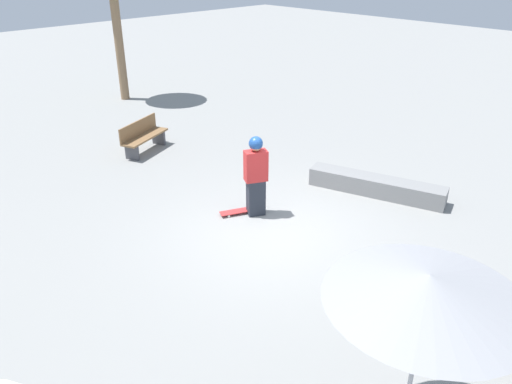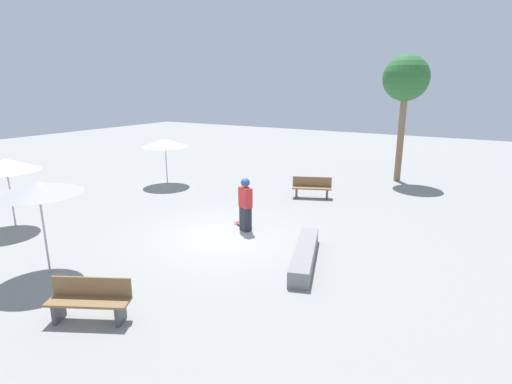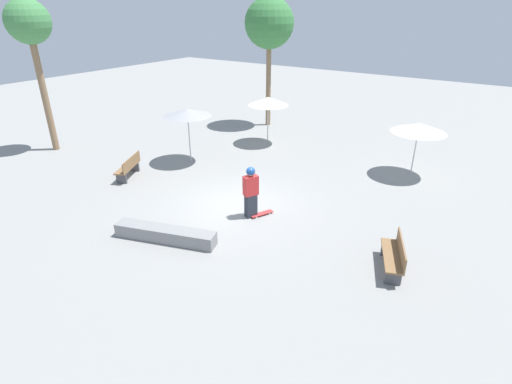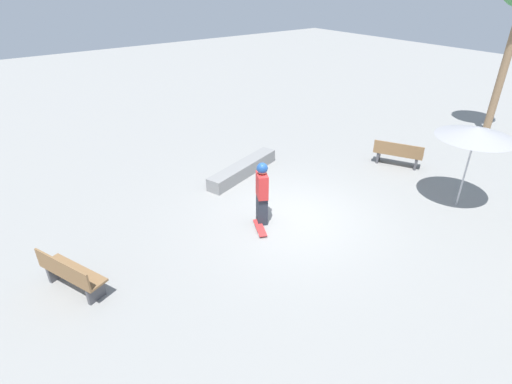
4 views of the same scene
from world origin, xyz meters
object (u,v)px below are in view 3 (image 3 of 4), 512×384
object	(u,v)px
shade_umbrella_grey	(187,113)
skateboard	(262,214)
concrete_ledge	(165,234)
bench_far	(129,167)
palm_tree_left	(269,24)
palm_tree_center_right	(29,27)
skater_main	(251,190)
shade_umbrella_cream	(268,101)
shade_umbrella_white	(419,128)
bench_near	(394,256)

from	to	relation	value
shade_umbrella_grey	skateboard	bearing A→B (deg)	-24.03
concrete_ledge	bench_far	bearing A→B (deg)	151.12
shade_umbrella_grey	palm_tree_left	world-z (taller)	palm_tree_left
bench_far	shade_umbrella_grey	distance (m)	3.29
shade_umbrella_grey	palm_tree_center_right	size ratio (longest dim) A/B	0.36
shade_umbrella_grey	palm_tree_center_right	xyz separation A→B (m)	(-6.42, -2.38, 3.23)
skater_main	shade_umbrella_grey	size ratio (longest dim) A/B	0.74
shade_umbrella_cream	palm_tree_center_right	world-z (taller)	palm_tree_center_right
concrete_ledge	shade_umbrella_grey	xyz separation A→B (m)	(-3.78, 5.20, 1.97)
bench_far	shade_umbrella_white	world-z (taller)	shade_umbrella_white
skateboard	bench_near	size ratio (longest dim) A/B	0.49
bench_near	palm_tree_left	size ratio (longest dim) A/B	0.25
skateboard	palm_tree_center_right	bearing A→B (deg)	114.38
skater_main	palm_tree_left	distance (m)	11.73
bench_near	concrete_ledge	bearing A→B (deg)	89.13
skater_main	palm_tree_left	bearing A→B (deg)	56.78
concrete_ledge	palm_tree_center_right	world-z (taller)	palm_tree_center_right
bench_near	shade_umbrella_cream	distance (m)	10.94
concrete_ledge	bench_near	distance (m)	6.36
shade_umbrella_grey	shade_umbrella_cream	distance (m)	4.27
palm_tree_left	bench_far	bearing A→B (deg)	-92.75
shade_umbrella_white	shade_umbrella_cream	size ratio (longest dim) A/B	0.94
skateboard	shade_umbrella_grey	size ratio (longest dim) A/B	0.35
bench_far	shade_umbrella_white	xyz separation A→B (m)	(9.22, 6.51, 1.54)
bench_near	shade_umbrella_grey	bearing A→B (deg)	51.26
skater_main	shade_umbrella_white	xyz separation A→B (m)	(3.37, 6.46, 1.04)
shade_umbrella_cream	shade_umbrella_grey	bearing A→B (deg)	-109.27
skateboard	palm_tree_left	bearing A→B (deg)	55.78
shade_umbrella_cream	palm_tree_center_right	bearing A→B (deg)	-140.71
skater_main	bench_near	world-z (taller)	skater_main
bench_far	shade_umbrella_cream	distance (m)	7.24
shade_umbrella_grey	shade_umbrella_white	bearing A→B (deg)	24.66
bench_near	palm_tree_left	world-z (taller)	palm_tree_left
bench_far	palm_tree_center_right	bearing A→B (deg)	60.03
shade_umbrella_cream	palm_tree_center_right	distance (m)	10.64
skater_main	shade_umbrella_white	size ratio (longest dim) A/B	0.80
concrete_ledge	shade_umbrella_white	world-z (taller)	shade_umbrella_white
bench_far	palm_tree_left	world-z (taller)	palm_tree_left
shade_umbrella_cream	concrete_ledge	bearing A→B (deg)	-75.58
skater_main	bench_near	xyz separation A→B (m)	(4.69, -0.30, -0.50)
palm_tree_center_right	palm_tree_left	world-z (taller)	palm_tree_left
skater_main	shade_umbrella_white	bearing A→B (deg)	-0.50
skateboard	bench_near	world-z (taller)	bench_near
concrete_ledge	bench_far	xyz separation A→B (m)	(-4.62, 2.55, 0.22)
shade_umbrella_white	palm_tree_left	distance (m)	9.85
concrete_ledge	bench_near	bearing A→B (deg)	21.23
bench_far	shade_umbrella_grey	bearing A→B (deg)	-44.51
skater_main	shade_umbrella_grey	distance (m)	5.78
bench_far	palm_tree_center_right	size ratio (longest dim) A/B	0.25
palm_tree_center_right	bench_near	bearing A→B (deg)	-1.86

